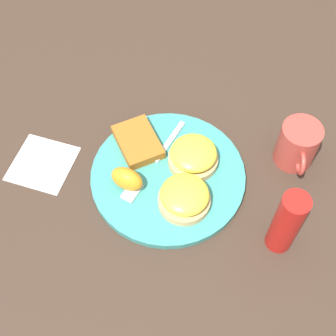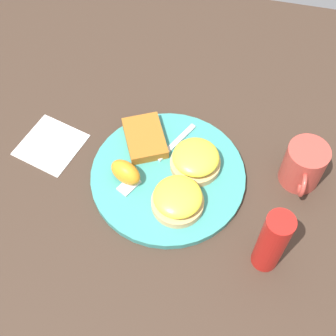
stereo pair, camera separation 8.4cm
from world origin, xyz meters
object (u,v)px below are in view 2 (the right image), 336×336
at_px(sandwich_benedict_left, 178,199).
at_px(condiment_bottle, 272,242).
at_px(hashbrown_patty, 145,138).
at_px(sandwich_benedict_right, 196,160).
at_px(fork, 153,162).
at_px(cup, 304,165).
at_px(orange_wedge, 126,172).

xyz_separation_m(sandwich_benedict_left, condiment_bottle, (0.06, 0.16, 0.04)).
distance_m(hashbrown_patty, condiment_bottle, 0.31).
bearing_deg(sandwich_benedict_right, fork, -82.11).
bearing_deg(cup, sandwich_benedict_left, -61.31).
bearing_deg(condiment_bottle, fork, -121.26).
bearing_deg(sandwich_benedict_left, hashbrown_patty, -143.29).
relative_size(orange_wedge, fork, 0.32).
distance_m(sandwich_benedict_left, cup, 0.23).
xyz_separation_m(fork, condiment_bottle, (0.14, 0.23, 0.06)).
relative_size(fork, condiment_bottle, 1.27).
height_order(fork, condiment_bottle, condiment_bottle).
bearing_deg(orange_wedge, cup, 104.62).
height_order(hashbrown_patty, fork, hashbrown_patty).
height_order(cup, condiment_bottle, condiment_bottle).
xyz_separation_m(orange_wedge, fork, (-0.04, 0.04, -0.02)).
relative_size(sandwich_benedict_right, orange_wedge, 1.54).
xyz_separation_m(hashbrown_patty, fork, (0.05, 0.03, -0.01)).
relative_size(hashbrown_patty, condiment_bottle, 0.68).
height_order(sandwich_benedict_right, fork, sandwich_benedict_right).
distance_m(orange_wedge, condiment_bottle, 0.28).
relative_size(sandwich_benedict_left, fork, 0.50).
distance_m(sandwich_benedict_left, orange_wedge, 0.11).
bearing_deg(cup, hashbrown_patty, -91.78).
xyz_separation_m(orange_wedge, condiment_bottle, (0.09, 0.26, 0.04)).
bearing_deg(sandwich_benedict_left, condiment_bottle, 69.35).
xyz_separation_m(sandwich_benedict_left, orange_wedge, (-0.03, -0.10, 0.00)).
relative_size(sandwich_benedict_left, hashbrown_patty, 0.93).
bearing_deg(sandwich_benedict_right, orange_wedge, -64.88).
bearing_deg(fork, orange_wedge, -41.46).
distance_m(sandwich_benedict_right, fork, 0.08).
relative_size(sandwich_benedict_left, cup, 0.90).
height_order(sandwich_benedict_right, orange_wedge, same).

